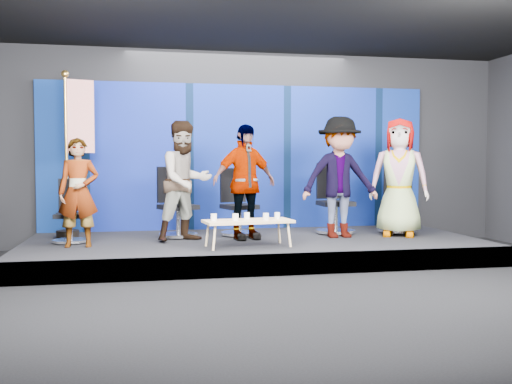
{
  "coord_description": "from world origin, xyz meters",
  "views": [
    {
      "loc": [
        -1.68,
        -6.27,
        1.51
      ],
      "look_at": [
        0.01,
        2.4,
        1.04
      ],
      "focal_mm": 40.0,
      "sensor_mm": 36.0,
      "label": 1
    }
  ],
  "objects_px": {
    "chair_a": "(71,222)",
    "mug_b": "(235,217)",
    "chair_e": "(397,210)",
    "mug_c": "(247,216)",
    "panelist_c": "(244,182)",
    "mug_a": "(214,217)",
    "panelist_e": "(399,177)",
    "coffee_table": "(248,222)",
    "mug_e": "(277,216)",
    "panelist_a": "(78,192)",
    "chair_d": "(334,210)",
    "mug_d": "(266,217)",
    "panelist_b": "(185,181)",
    "chair_c": "(238,213)",
    "chair_b": "(176,214)",
    "panelist_d": "(340,177)",
    "flag_stand": "(75,149)"
  },
  "relations": [
    {
      "from": "chair_a",
      "to": "mug_b",
      "type": "xyz_separation_m",
      "value": [
        2.34,
        -1.02,
        0.12
      ]
    },
    {
      "from": "chair_e",
      "to": "mug_b",
      "type": "bearing_deg",
      "value": -131.02
    },
    {
      "from": "mug_b",
      "to": "mug_c",
      "type": "bearing_deg",
      "value": 48.32
    },
    {
      "from": "panelist_c",
      "to": "mug_a",
      "type": "xyz_separation_m",
      "value": [
        -0.58,
        -0.82,
        -0.46
      ]
    },
    {
      "from": "chair_a",
      "to": "panelist_e",
      "type": "bearing_deg",
      "value": -1.0
    },
    {
      "from": "panelist_c",
      "to": "panelist_e",
      "type": "xyz_separation_m",
      "value": [
        2.55,
        -0.07,
        0.06
      ]
    },
    {
      "from": "coffee_table",
      "to": "panelist_e",
      "type": "bearing_deg",
      "value": 15.08
    },
    {
      "from": "panelist_c",
      "to": "mug_c",
      "type": "distance_m",
      "value": 0.8
    },
    {
      "from": "panelist_e",
      "to": "mug_e",
      "type": "distance_m",
      "value": 2.33
    },
    {
      "from": "coffee_table",
      "to": "mug_b",
      "type": "xyz_separation_m",
      "value": [
        -0.2,
        -0.09,
        0.08
      ]
    },
    {
      "from": "chair_a",
      "to": "panelist_a",
      "type": "xyz_separation_m",
      "value": [
        0.17,
        -0.47,
        0.46
      ]
    },
    {
      "from": "panelist_c",
      "to": "mug_e",
      "type": "relative_size",
      "value": 19.26
    },
    {
      "from": "chair_d",
      "to": "mug_b",
      "type": "distance_m",
      "value": 2.32
    },
    {
      "from": "panelist_e",
      "to": "mug_d",
      "type": "relative_size",
      "value": 19.6
    },
    {
      "from": "mug_e",
      "to": "panelist_b",
      "type": "bearing_deg",
      "value": 152.14
    },
    {
      "from": "chair_a",
      "to": "mug_e",
      "type": "relative_size",
      "value": 10.29
    },
    {
      "from": "panelist_a",
      "to": "chair_c",
      "type": "relative_size",
      "value": 1.4
    },
    {
      "from": "mug_b",
      "to": "panelist_a",
      "type": "bearing_deg",
      "value": 165.81
    },
    {
      "from": "mug_b",
      "to": "coffee_table",
      "type": "bearing_deg",
      "value": 25.31
    },
    {
      "from": "chair_b",
      "to": "chair_e",
      "type": "height_order",
      "value": "chair_e"
    },
    {
      "from": "panelist_e",
      "to": "mug_d",
      "type": "bearing_deg",
      "value": -136.18
    },
    {
      "from": "panelist_e",
      "to": "mug_e",
      "type": "bearing_deg",
      "value": -138.04
    },
    {
      "from": "chair_c",
      "to": "mug_d",
      "type": "xyz_separation_m",
      "value": [
        0.19,
        -1.34,
        0.07
      ]
    },
    {
      "from": "panelist_a",
      "to": "panelist_d",
      "type": "distance_m",
      "value": 4.0
    },
    {
      "from": "panelist_a",
      "to": "chair_a",
      "type": "bearing_deg",
      "value": 111.07
    },
    {
      "from": "panelist_a",
      "to": "mug_d",
      "type": "xyz_separation_m",
      "value": [
        2.62,
        -0.51,
        -0.34
      ]
    },
    {
      "from": "panelist_b",
      "to": "panelist_e",
      "type": "height_order",
      "value": "panelist_e"
    },
    {
      "from": "panelist_e",
      "to": "mug_a",
      "type": "relative_size",
      "value": 19.21
    },
    {
      "from": "chair_c",
      "to": "panelist_c",
      "type": "xyz_separation_m",
      "value": [
        0.02,
        -0.51,
        0.53
      ]
    },
    {
      "from": "mug_d",
      "to": "flag_stand",
      "type": "relative_size",
      "value": 0.04
    },
    {
      "from": "panelist_a",
      "to": "chair_c",
      "type": "distance_m",
      "value": 2.6
    },
    {
      "from": "chair_d",
      "to": "mug_b",
      "type": "relative_size",
      "value": 11.69
    },
    {
      "from": "chair_c",
      "to": "mug_b",
      "type": "distance_m",
      "value": 1.41
    },
    {
      "from": "panelist_c",
      "to": "mug_d",
      "type": "relative_size",
      "value": 18.31
    },
    {
      "from": "mug_a",
      "to": "mug_c",
      "type": "height_order",
      "value": "mug_a"
    },
    {
      "from": "chair_b",
      "to": "chair_d",
      "type": "xyz_separation_m",
      "value": [
        2.65,
        -0.03,
        0.02
      ]
    },
    {
      "from": "coffee_table",
      "to": "mug_b",
      "type": "bearing_deg",
      "value": -154.69
    },
    {
      "from": "chair_a",
      "to": "coffee_table",
      "type": "relative_size",
      "value": 0.73
    },
    {
      "from": "panelist_e",
      "to": "coffee_table",
      "type": "xyz_separation_m",
      "value": [
        -2.63,
        -0.71,
        -0.61
      ]
    },
    {
      "from": "mug_b",
      "to": "flag_stand",
      "type": "height_order",
      "value": "flag_stand"
    },
    {
      "from": "panelist_c",
      "to": "mug_d",
      "type": "height_order",
      "value": "panelist_c"
    },
    {
      "from": "mug_a",
      "to": "mug_b",
      "type": "distance_m",
      "value": 0.3
    },
    {
      "from": "chair_d",
      "to": "panelist_b",
      "type": "bearing_deg",
      "value": -170.05
    },
    {
      "from": "chair_a",
      "to": "panelist_b",
      "type": "height_order",
      "value": "panelist_b"
    },
    {
      "from": "mug_c",
      "to": "mug_a",
      "type": "bearing_deg",
      "value": -161.5
    },
    {
      "from": "panelist_b",
      "to": "panelist_c",
      "type": "height_order",
      "value": "panelist_b"
    },
    {
      "from": "chair_a",
      "to": "mug_c",
      "type": "relative_size",
      "value": 10.07
    },
    {
      "from": "chair_a",
      "to": "panelist_d",
      "type": "bearing_deg",
      "value": -1.27
    },
    {
      "from": "chair_a",
      "to": "mug_d",
      "type": "relative_size",
      "value": 9.78
    },
    {
      "from": "panelist_d",
      "to": "coffee_table",
      "type": "xyz_separation_m",
      "value": [
        -1.62,
        -0.73,
        -0.61
      ]
    }
  ]
}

